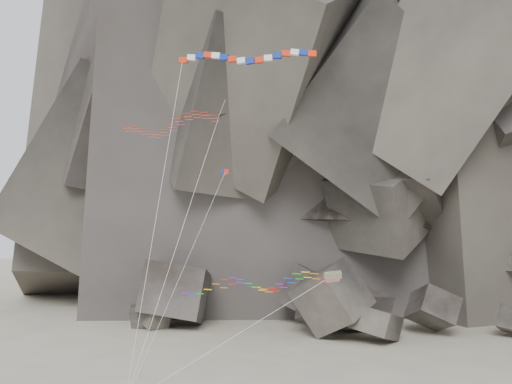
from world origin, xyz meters
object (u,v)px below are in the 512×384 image
(banner_kite, at_px, (245,59))
(pennant_kite, at_px, (210,205))
(parafoil_kite, at_px, (250,284))
(delta_kite, at_px, (166,124))

(banner_kite, xyz_separation_m, pennant_kite, (-2.94, 0.27, -11.00))
(parafoil_kite, distance_m, pennant_kite, 7.12)
(parafoil_kite, bearing_deg, delta_kite, 142.98)
(delta_kite, bearing_deg, banner_kite, -51.37)
(pennant_kite, bearing_deg, delta_kite, 159.51)
(delta_kite, relative_size, banner_kite, 0.90)
(banner_kite, height_order, pennant_kite, banner_kite)
(delta_kite, height_order, parafoil_kite, delta_kite)
(delta_kite, height_order, pennant_kite, delta_kite)
(banner_kite, height_order, parafoil_kite, banner_kite)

